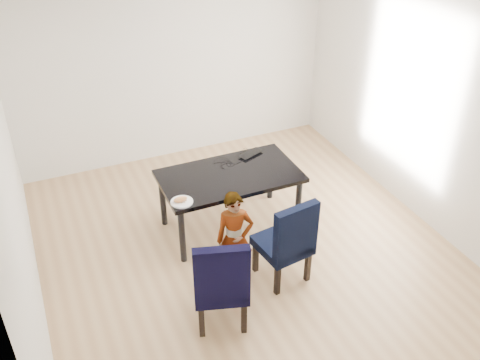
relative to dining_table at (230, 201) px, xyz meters
name	(u,v)px	position (x,y,z in m)	size (l,w,h in m)	color
floor	(247,251)	(0.00, -0.50, -0.38)	(4.50, 5.00, 0.01)	tan
ceiling	(249,14)	(0.00, -0.50, 2.33)	(4.50, 5.00, 0.01)	white
wall_back	(173,66)	(0.00, 2.00, 0.98)	(4.50, 0.01, 2.70)	white
wall_front	(405,321)	(0.00, -3.00, 0.98)	(4.50, 0.01, 2.70)	white
wall_left	(13,199)	(-2.25, -0.50, 0.98)	(0.01, 5.00, 2.70)	white
wall_right	(425,110)	(2.25, -0.50, 0.98)	(0.01, 5.00, 2.70)	white
dining_table	(230,201)	(0.00, 0.00, 0.00)	(1.60, 0.90, 0.75)	black
chair_left	(220,277)	(-0.65, -1.32, 0.15)	(0.51, 0.53, 1.05)	black
chair_right	(283,238)	(0.17, -1.02, 0.14)	(0.49, 0.52, 1.03)	black
child	(235,238)	(-0.30, -0.85, 0.16)	(0.39, 0.26, 1.07)	orange
plate	(182,202)	(-0.68, -0.31, 0.38)	(0.24, 0.24, 0.01)	white
sandwich	(180,199)	(-0.69, -0.31, 0.42)	(0.15, 0.07, 0.06)	#CD8449
laptop	(248,153)	(0.39, 0.35, 0.39)	(0.32, 0.20, 0.03)	black
cable_tangle	(227,165)	(0.05, 0.19, 0.38)	(0.16, 0.16, 0.01)	black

